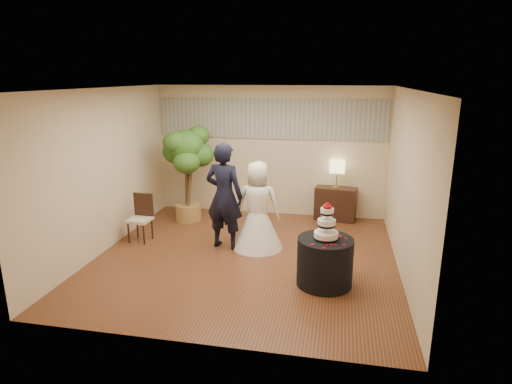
% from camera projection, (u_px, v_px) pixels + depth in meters
% --- Properties ---
extents(floor, '(5.00, 5.00, 0.00)m').
position_uv_depth(floor, '(246.00, 257.00, 7.30)').
color(floor, brown).
rests_on(floor, ground).
extents(ceiling, '(5.00, 5.00, 0.00)m').
position_uv_depth(ceiling, '(245.00, 89.00, 6.56)').
color(ceiling, white).
rests_on(ceiling, wall_back).
extents(wall_back, '(5.00, 0.06, 2.80)m').
position_uv_depth(wall_back, '(270.00, 151.00, 9.30)').
color(wall_back, beige).
rests_on(wall_back, ground).
extents(wall_front, '(5.00, 0.06, 2.80)m').
position_uv_depth(wall_front, '(195.00, 230.00, 4.57)').
color(wall_front, beige).
rests_on(wall_front, ground).
extents(wall_left, '(0.06, 5.00, 2.80)m').
position_uv_depth(wall_left, '(104.00, 171.00, 7.40)').
color(wall_left, beige).
rests_on(wall_left, ground).
extents(wall_right, '(0.06, 5.00, 2.80)m').
position_uv_depth(wall_right, '(406.00, 185.00, 6.47)').
color(wall_right, beige).
rests_on(wall_right, ground).
extents(mural_border, '(4.90, 0.02, 0.85)m').
position_uv_depth(mural_border, '(270.00, 119.00, 9.10)').
color(mural_border, '#96998E').
rests_on(mural_border, wall_back).
extents(groom, '(0.77, 0.58, 1.90)m').
position_uv_depth(groom, '(224.00, 196.00, 7.49)').
color(groom, black).
rests_on(groom, floor).
extents(bride, '(0.93, 0.93, 1.58)m').
position_uv_depth(bride, '(258.00, 205.00, 7.52)').
color(bride, white).
rests_on(bride, floor).
extents(cake_table, '(0.93, 0.93, 0.72)m').
position_uv_depth(cake_table, '(325.00, 262.00, 6.26)').
color(cake_table, black).
rests_on(cake_table, floor).
extents(wedding_cake, '(0.35, 0.35, 0.55)m').
position_uv_depth(wedding_cake, '(327.00, 221.00, 6.10)').
color(wedding_cake, white).
rests_on(wedding_cake, cake_table).
extents(console, '(0.90, 0.51, 0.71)m').
position_uv_depth(console, '(335.00, 204.00, 9.11)').
color(console, black).
rests_on(console, floor).
extents(table_lamp, '(0.31, 0.31, 0.58)m').
position_uv_depth(table_lamp, '(337.00, 174.00, 8.94)').
color(table_lamp, beige).
rests_on(table_lamp, console).
extents(ficus_tree, '(1.03, 1.03, 2.04)m').
position_uv_depth(ficus_tree, '(187.00, 174.00, 8.91)').
color(ficus_tree, '#315F1D').
rests_on(ficus_tree, floor).
extents(side_chair, '(0.43, 0.45, 0.88)m').
position_uv_depth(side_chair, '(140.00, 218.00, 7.91)').
color(side_chair, black).
rests_on(side_chair, floor).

